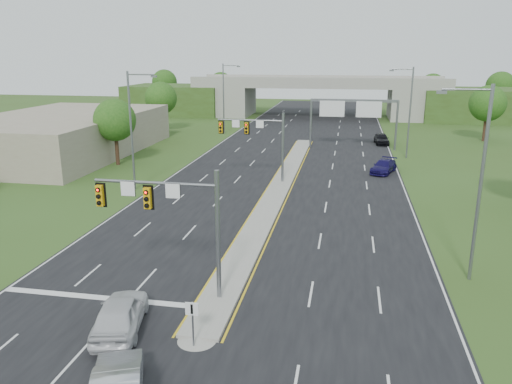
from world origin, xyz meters
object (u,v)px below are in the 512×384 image
object	(u,v)px
keep_right_sign	(192,317)
car_far_c	(382,139)
sign_gantry	(352,110)
signal_mast_near	(174,212)
car_far_b	(384,166)
car_white	(120,314)
overpass	(318,99)
signal_mast_far	(260,136)

from	to	relation	value
keep_right_sign	car_far_c	distance (m)	55.16
keep_right_sign	sign_gantry	xyz separation A→B (m)	(6.68, 49.45, 3.72)
signal_mast_near	car_far_b	distance (m)	34.04
signal_mast_near	car_far_c	world-z (taller)	signal_mast_near
car_white	car_far_c	world-z (taller)	car_white
overpass	car_far_c	world-z (taller)	overpass
signal_mast_far	car_far_c	xyz separation A→B (m)	(13.26, 24.60, -3.93)
car_far_c	car_white	bearing A→B (deg)	-110.01
signal_mast_near	overpass	distance (m)	80.11
car_white	car_far_c	distance (m)	55.32
car_white	car_far_b	world-z (taller)	car_white
signal_mast_near	car_far_c	distance (m)	51.49
signal_mast_near	sign_gantry	distance (m)	45.88
sign_gantry	car_white	size ratio (longest dim) A/B	2.33
signal_mast_near	signal_mast_far	bearing A→B (deg)	90.00
signal_mast_far	car_far_c	distance (m)	28.22
signal_mast_near	car_far_c	bearing A→B (deg)	75.03
sign_gantry	car_white	world-z (taller)	sign_gantry
car_white	car_far_b	size ratio (longest dim) A/B	1.04
signal_mast_near	car_far_b	xyz separation A→B (m)	(12.49, 31.41, -4.01)
keep_right_sign	sign_gantry	bearing A→B (deg)	82.30
signal_mast_far	sign_gantry	world-z (taller)	signal_mast_far
car_white	signal_mast_near	bearing A→B (deg)	-124.74
keep_right_sign	car_far_c	bearing A→B (deg)	78.50
keep_right_sign	car_far_b	size ratio (longest dim) A/B	0.46
sign_gantry	car_far_b	xyz separation A→B (m)	(3.55, -13.58, -4.52)
overpass	keep_right_sign	bearing A→B (deg)	-90.00
car_white	car_far_b	bearing A→B (deg)	-124.59
car_far_b	car_far_c	bearing A→B (deg)	106.57
signal_mast_near	overpass	world-z (taller)	overpass
signal_mast_far	car_white	bearing A→B (deg)	-92.97
car_far_c	overpass	bearing A→B (deg)	105.30
sign_gantry	car_far_b	world-z (taller)	sign_gantry
overpass	car_far_c	size ratio (longest dim) A/B	17.68
sign_gantry	overpass	world-z (taller)	overpass
signal_mast_near	sign_gantry	bearing A→B (deg)	78.75
signal_mast_near	car_far_c	xyz separation A→B (m)	(13.26, 49.60, -3.93)
signal_mast_near	overpass	bearing A→B (deg)	88.38
overpass	car_far_b	bearing A→B (deg)	-78.13
car_far_b	signal_mast_near	bearing A→B (deg)	-92.70
keep_right_sign	car_far_b	world-z (taller)	keep_right_sign
keep_right_sign	car_far_c	xyz separation A→B (m)	(11.00, 54.05, -0.73)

